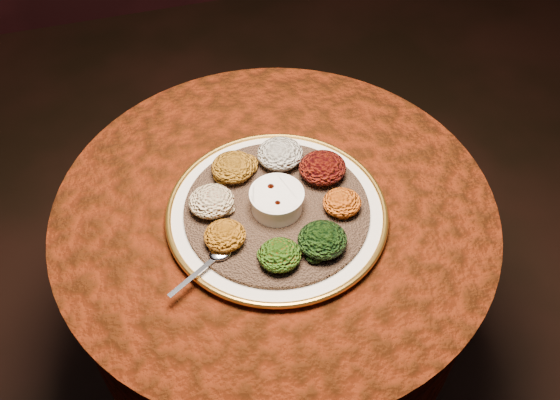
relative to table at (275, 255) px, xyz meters
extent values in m
plane|color=black|center=(0.00, 0.00, -0.55)|extent=(4.00, 4.00, 0.00)
cylinder|color=black|center=(0.00, 0.00, -0.53)|extent=(0.44, 0.44, 0.04)
cylinder|color=black|center=(0.00, 0.00, -0.21)|extent=(0.12, 0.12, 0.68)
cylinder|color=black|center=(0.00, 0.00, 0.15)|extent=(0.80, 0.80, 0.04)
cylinder|color=#4A1506|center=(0.00, 0.00, 0.00)|extent=(0.93, 0.93, 0.34)
cylinder|color=#4A1506|center=(0.00, 0.00, 0.17)|extent=(0.96, 0.96, 0.01)
cylinder|color=white|center=(0.00, -0.03, 0.19)|extent=(0.59, 0.59, 0.02)
torus|color=gold|center=(0.00, -0.03, 0.20)|extent=(0.47, 0.47, 0.01)
cylinder|color=brown|center=(0.00, -0.03, 0.20)|extent=(0.51, 0.51, 0.01)
cylinder|color=white|center=(0.00, -0.03, 0.23)|extent=(0.11, 0.11, 0.05)
cylinder|color=white|center=(0.00, -0.03, 0.25)|extent=(0.11, 0.11, 0.01)
cylinder|color=#510C04|center=(0.00, -0.03, 0.25)|extent=(0.09, 0.09, 0.01)
ellipsoid|color=silver|center=(-0.14, -0.11, 0.21)|extent=(0.04, 0.03, 0.01)
cube|color=silver|center=(-0.20, -0.15, 0.21)|extent=(0.11, 0.07, 0.00)
ellipsoid|color=beige|center=(0.04, 0.10, 0.23)|extent=(0.10, 0.10, 0.05)
ellipsoid|color=black|center=(0.12, 0.03, 0.23)|extent=(0.10, 0.10, 0.05)
ellipsoid|color=#C26610|center=(0.13, -0.07, 0.23)|extent=(0.08, 0.08, 0.04)
ellipsoid|color=black|center=(0.05, -0.15, 0.23)|extent=(0.10, 0.09, 0.05)
ellipsoid|color=#922E09|center=(-0.04, -0.16, 0.23)|extent=(0.08, 0.08, 0.04)
ellipsoid|color=#AE5E0F|center=(-0.13, -0.08, 0.23)|extent=(0.08, 0.08, 0.04)
ellipsoid|color=maroon|center=(-0.13, 0.01, 0.23)|extent=(0.10, 0.09, 0.05)
ellipsoid|color=#9D5E12|center=(-0.07, 0.09, 0.23)|extent=(0.10, 0.09, 0.05)
camera|label=1|loc=(-0.23, -0.83, 1.21)|focal=40.00mm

